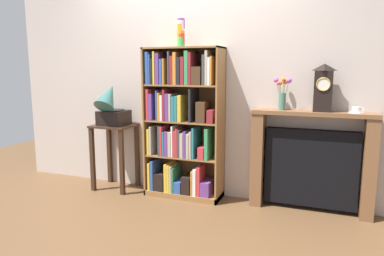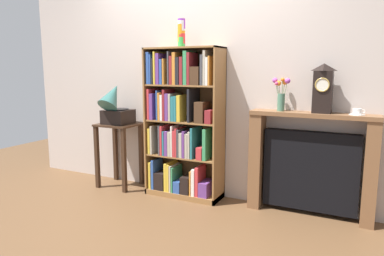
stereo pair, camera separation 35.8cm
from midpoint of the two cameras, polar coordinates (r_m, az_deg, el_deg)
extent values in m
cube|color=brown|center=(4.04, 0.86, -11.10)|extent=(8.01, 6.40, 0.02)
cube|color=beige|center=(3.94, 5.76, 7.84)|extent=(5.01, 0.08, 2.60)
cube|color=olive|center=(4.08, -3.90, 1.05)|extent=(0.02, 0.32, 1.63)
cube|color=olive|center=(3.74, 7.12, 0.22)|extent=(0.02, 0.32, 1.63)
cube|color=brown|center=(4.03, 2.29, 0.96)|extent=(0.85, 0.01, 1.63)
cube|color=olive|center=(3.85, 1.41, 12.55)|extent=(0.85, 0.32, 0.02)
cube|color=olive|center=(4.09, 1.32, -10.25)|extent=(0.85, 0.32, 0.06)
cube|color=gold|center=(4.18, -3.36, -7.18)|extent=(0.03, 0.27, 0.31)
cube|color=#2D519E|center=(4.14, -3.11, -7.16)|extent=(0.03, 0.22, 0.33)
cube|color=black|center=(4.12, -2.11, -8.23)|extent=(0.12, 0.22, 0.19)
cube|color=gold|center=(4.08, -0.87, -7.51)|extent=(0.03, 0.27, 0.31)
cube|color=gold|center=(4.05, -0.61, -7.72)|extent=(0.03, 0.22, 0.30)
cube|color=#B2A893|center=(4.04, -0.27, -7.84)|extent=(0.02, 0.22, 0.29)
cube|color=#388E56|center=(4.04, 0.12, -7.97)|extent=(0.02, 0.24, 0.27)
cube|color=#2D519E|center=(4.04, 0.83, -9.05)|extent=(0.08, 0.24, 0.13)
cube|color=black|center=(4.00, 2.10, -8.83)|extent=(0.10, 0.25, 0.19)
cube|color=orange|center=(3.97, 3.12, -8.39)|extent=(0.02, 0.27, 0.27)
cube|color=white|center=(3.95, 3.51, -8.30)|extent=(0.04, 0.26, 0.29)
cube|color=#C63338|center=(3.91, 3.99, -8.29)|extent=(0.04, 0.22, 0.32)
cube|color=#663884|center=(3.91, 4.98, -9.51)|extent=(0.10, 0.23, 0.16)
cube|color=olive|center=(3.96, 1.34, -4.44)|extent=(0.81, 0.30, 0.02)
cube|color=gold|center=(4.06, -3.60, -1.93)|extent=(0.03, 0.21, 0.29)
cube|color=#B2A893|center=(4.07, -3.05, -1.69)|extent=(0.02, 0.27, 0.31)
cube|color=#424247|center=(4.00, -1.95, -1.80)|extent=(0.02, 0.22, 0.33)
cube|color=#C63338|center=(4.00, -1.50, -1.80)|extent=(0.02, 0.26, 0.32)
cube|color=teal|center=(3.99, -1.21, -2.24)|extent=(0.02, 0.25, 0.27)
cube|color=#663884|center=(3.97, -0.82, -2.28)|extent=(0.04, 0.24, 0.27)
cube|color=#B2A893|center=(3.96, -0.25, -2.33)|extent=(0.03, 0.25, 0.27)
cube|color=white|center=(3.94, 0.17, -1.90)|extent=(0.02, 0.26, 0.33)
cube|color=#C63338|center=(3.93, 0.47, -2.30)|extent=(0.03, 0.25, 0.29)
cube|color=#C63338|center=(3.92, 0.79, -2.15)|extent=(0.02, 0.24, 0.31)
cube|color=#424247|center=(3.92, 1.19, -2.23)|extent=(0.02, 0.27, 0.30)
cube|color=#B2A893|center=(3.89, 1.50, -2.57)|extent=(0.04, 0.23, 0.26)
cube|color=#663884|center=(3.88, 1.97, -2.45)|extent=(0.03, 0.24, 0.29)
cube|color=#B2A893|center=(3.87, 2.49, -2.64)|extent=(0.03, 0.25, 0.26)
cube|color=#B2A893|center=(3.86, 2.88, -2.52)|extent=(0.02, 0.24, 0.29)
cube|color=teal|center=(3.85, 3.34, -2.25)|extent=(0.02, 0.26, 0.33)
cube|color=#C63338|center=(3.82, 4.45, -3.87)|extent=(0.06, 0.23, 0.13)
cube|color=#388E56|center=(3.80, 5.43, -2.42)|extent=(0.04, 0.28, 0.33)
cube|color=olive|center=(3.89, 1.37, 1.10)|extent=(0.81, 0.30, 0.02)
cube|color=#C63338|center=(4.02, -3.54, 3.87)|extent=(0.03, 0.25, 0.33)
cube|color=#663884|center=(3.99, -3.20, 3.49)|extent=(0.04, 0.22, 0.29)
cube|color=#2D519E|center=(3.97, -2.11, 3.73)|extent=(0.02, 0.27, 0.32)
cube|color=orange|center=(3.95, -1.86, 3.54)|extent=(0.02, 0.25, 0.30)
cube|color=white|center=(3.93, -1.57, 3.33)|extent=(0.03, 0.22, 0.28)
cube|color=maroon|center=(3.92, -1.11, 3.74)|extent=(0.03, 0.24, 0.33)
cube|color=#663884|center=(3.89, -0.73, 3.41)|extent=(0.04, 0.22, 0.29)
cube|color=#B2A893|center=(3.90, -0.08, 3.40)|extent=(0.02, 0.27, 0.29)
cube|color=teal|center=(3.87, 0.26, 3.17)|extent=(0.03, 0.24, 0.26)
cube|color=teal|center=(3.87, 0.80, 3.20)|extent=(0.03, 0.26, 0.27)
cube|color=gold|center=(3.84, 1.28, 3.22)|extent=(0.04, 0.25, 0.28)
cube|color=black|center=(3.80, 2.95, 3.65)|extent=(0.02, 0.27, 0.34)
cube|color=#472D1C|center=(3.73, 4.38, 2.54)|extent=(0.10, 0.20, 0.22)
cube|color=maroon|center=(3.69, 5.79, 1.83)|extent=(0.07, 0.18, 0.14)
cube|color=olive|center=(3.85, 1.39, 6.80)|extent=(0.81, 0.30, 0.02)
cube|color=#2D519E|center=(4.00, -3.51, 9.44)|extent=(0.03, 0.26, 0.34)
cube|color=#2D519E|center=(3.97, -3.27, 9.28)|extent=(0.02, 0.23, 0.32)
cube|color=black|center=(3.96, -2.95, 8.96)|extent=(0.02, 0.23, 0.27)
cube|color=gold|center=(3.95, -2.55, 9.49)|extent=(0.02, 0.24, 0.34)
cube|color=#663884|center=(3.93, -2.11, 9.34)|extent=(0.04, 0.23, 0.32)
cube|color=#2D519E|center=(3.90, -1.59, 8.90)|extent=(0.03, 0.22, 0.26)
cube|color=orange|center=(3.91, -1.02, 8.94)|extent=(0.02, 0.27, 0.27)
cube|color=#424247|center=(3.87, -0.33, 9.48)|extent=(0.02, 0.24, 0.34)
cube|color=maroon|center=(3.87, 0.16, 9.14)|extent=(0.03, 0.26, 0.30)
cube|color=orange|center=(3.85, 0.63, 9.41)|extent=(0.04, 0.25, 0.33)
cube|color=black|center=(3.82, 1.08, 9.02)|extent=(0.04, 0.22, 0.28)
cube|color=maroon|center=(3.81, 1.78, 9.05)|extent=(0.03, 0.25, 0.29)
cube|color=#388E56|center=(3.78, 2.36, 9.50)|extent=(0.04, 0.24, 0.35)
cube|color=maroon|center=(3.76, 2.81, 9.36)|extent=(0.03, 0.21, 0.33)
cube|color=#472D1C|center=(3.74, 3.81, 8.27)|extent=(0.10, 0.22, 0.19)
cube|color=#424247|center=(3.70, 4.92, 9.15)|extent=(0.02, 0.22, 0.30)
cube|color=#B2A893|center=(3.71, 5.46, 9.46)|extent=(0.03, 0.25, 0.34)
cube|color=white|center=(3.70, 5.85, 8.93)|extent=(0.03, 0.24, 0.28)
cube|color=orange|center=(3.68, 6.14, 9.02)|extent=(0.02, 0.22, 0.29)
cylinder|color=green|center=(3.87, 1.04, 13.45)|extent=(0.08, 0.08, 0.10)
cylinder|color=purple|center=(3.88, 1.06, 13.72)|extent=(0.08, 0.08, 0.10)
cylinder|color=red|center=(3.88, 1.05, 14.00)|extent=(0.08, 0.08, 0.10)
cylinder|color=orange|center=(3.88, 1.01, 14.27)|extent=(0.08, 0.08, 0.10)
cylinder|color=green|center=(3.88, 1.04, 14.55)|extent=(0.08, 0.08, 0.10)
cylinder|color=yellow|center=(3.88, 1.03, 14.83)|extent=(0.08, 0.08, 0.10)
cylinder|color=#28B2B7|center=(3.88, 1.03, 15.10)|extent=(0.08, 0.08, 0.10)
cylinder|color=orange|center=(3.89, 1.04, 15.38)|extent=(0.08, 0.08, 0.10)
cylinder|color=green|center=(3.89, 1.04, 15.65)|extent=(0.08, 0.08, 0.10)
cylinder|color=white|center=(3.89, 1.05, 15.93)|extent=(0.08, 0.08, 0.10)
cylinder|color=purple|center=(3.89, 1.07, 16.20)|extent=(0.08, 0.08, 0.10)
cube|color=#382316|center=(4.30, -9.28, 0.53)|extent=(0.46, 0.41, 0.02)
cube|color=#382316|center=(4.35, -12.57, -4.57)|extent=(0.04, 0.04, 0.74)
cube|color=#382316|center=(4.12, -8.31, -5.22)|extent=(0.04, 0.04, 0.74)
cube|color=#382316|center=(4.62, -9.90, -3.68)|extent=(0.04, 0.04, 0.74)
cube|color=#382316|center=(4.40, -5.77, -4.23)|extent=(0.04, 0.04, 0.74)
cube|color=black|center=(4.28, -9.31, 1.76)|extent=(0.30, 0.29, 0.16)
cylinder|color=black|center=(4.27, -9.34, 2.94)|extent=(0.25, 0.25, 0.01)
cylinder|color=#2D605B|center=(4.23, -9.70, 3.19)|extent=(0.03, 0.03, 0.06)
cone|color=#2D605B|center=(4.18, -10.17, 5.06)|extent=(0.23, 0.37, 0.37)
cube|color=brown|center=(3.57, 21.37, 1.95)|extent=(1.16, 0.22, 0.04)
cube|color=brown|center=(3.75, 12.95, -5.12)|extent=(0.12, 0.20, 0.96)
cube|color=brown|center=(3.66, 29.07, -6.43)|extent=(0.12, 0.20, 0.96)
cube|color=black|center=(3.71, 20.91, -6.42)|extent=(0.88, 0.11, 0.77)
cube|color=black|center=(3.55, 22.79, 5.26)|extent=(0.16, 0.12, 0.38)
pyramid|color=black|center=(3.54, 23.02, 8.88)|extent=(0.16, 0.12, 0.07)
cylinder|color=silver|center=(3.48, 22.79, 6.33)|extent=(0.12, 0.01, 0.12)
torus|color=#B79347|center=(3.48, 22.78, 6.33)|extent=(0.13, 0.01, 0.13)
cylinder|color=#4C7A60|center=(3.60, 16.73, 3.92)|extent=(0.07, 0.07, 0.17)
cylinder|color=#4C753D|center=(3.61, 16.28, 5.06)|extent=(0.07, 0.01, 0.28)
sphere|color=#B24CB7|center=(3.60, 15.85, 7.29)|extent=(0.05, 0.05, 0.05)
cylinder|color=#4C753D|center=(3.59, 16.63, 4.81)|extent=(0.04, 0.04, 0.25)
sphere|color=orange|center=(3.57, 16.42, 6.83)|extent=(0.05, 0.05, 0.05)
cylinder|color=#4C753D|center=(3.58, 16.51, 4.79)|extent=(0.05, 0.07, 0.25)
sphere|color=#EA4275|center=(3.55, 16.13, 6.80)|extent=(0.03, 0.03, 0.03)
cylinder|color=#4C753D|center=(3.60, 16.90, 5.09)|extent=(0.01, 0.03, 0.29)
sphere|color=orange|center=(3.61, 16.99, 7.36)|extent=(0.04, 0.04, 0.04)
cylinder|color=#4C753D|center=(3.58, 17.24, 4.96)|extent=(0.06, 0.04, 0.28)
sphere|color=#B24CB7|center=(3.55, 17.77, 7.13)|extent=(0.05, 0.05, 0.05)
cylinder|color=#4C753D|center=(3.62, 16.96, 4.90)|extent=(0.03, 0.04, 0.26)
sphere|color=orange|center=(3.63, 17.28, 6.95)|extent=(0.05, 0.05, 0.05)
cylinder|color=white|center=(3.56, 27.36, 1.89)|extent=(0.13, 0.13, 0.01)
cylinder|color=white|center=(3.56, 27.39, 2.34)|extent=(0.08, 0.08, 0.05)
torus|color=white|center=(3.56, 28.19, 2.32)|extent=(0.04, 0.01, 0.04)
camera|label=1|loc=(0.18, -87.34, 0.44)|focal=33.63mm
camera|label=2|loc=(0.18, 92.66, -0.44)|focal=33.63mm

